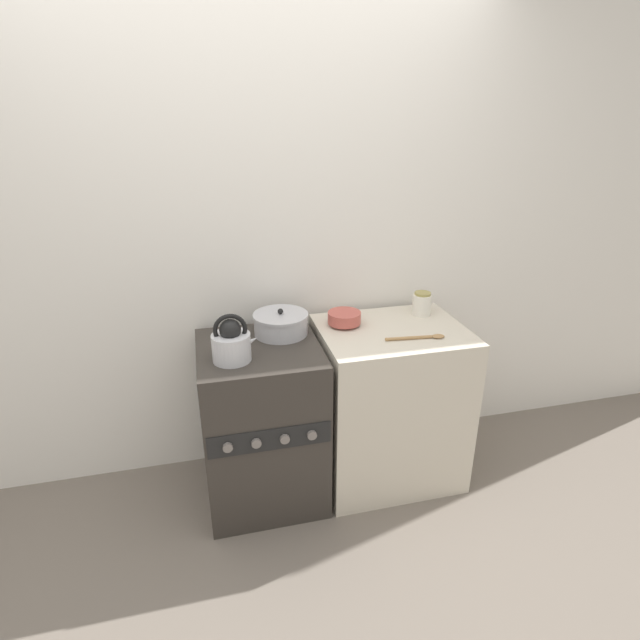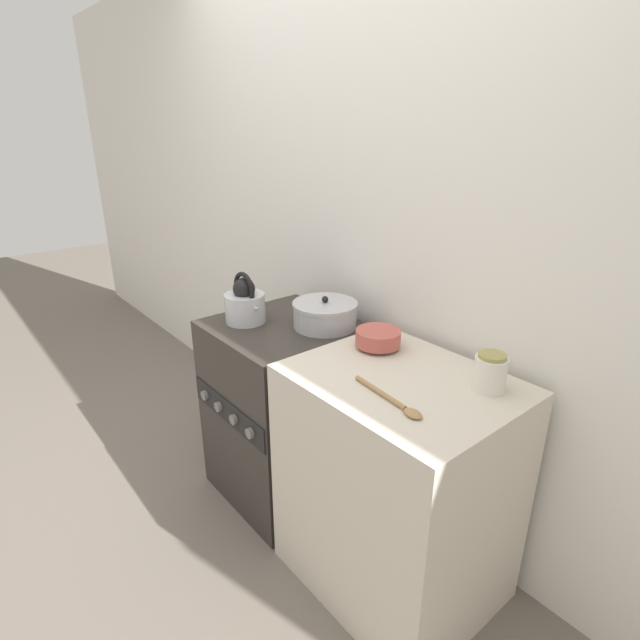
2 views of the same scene
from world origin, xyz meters
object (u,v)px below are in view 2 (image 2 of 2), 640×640
at_px(kettle, 245,303).
at_px(cooking_pot, 325,314).
at_px(storage_jar, 490,372).
at_px(enamel_bowl, 378,338).
at_px(stove, 285,409).

distance_m(kettle, cooking_pot, 0.35).
xyz_separation_m(kettle, storage_jar, (1.03, 0.26, -0.00)).
height_order(kettle, enamel_bowl, kettle).
relative_size(stove, storage_jar, 6.84).
height_order(stove, kettle, kettle).
bearing_deg(kettle, storage_jar, 14.17).
bearing_deg(kettle, stove, 38.71).
height_order(enamel_bowl, storage_jar, storage_jar).
bearing_deg(storage_jar, cooking_pot, -177.87).
xyz_separation_m(kettle, cooking_pot, (0.26, 0.23, -0.03)).
bearing_deg(cooking_pot, kettle, -138.26).
bearing_deg(stove, kettle, -141.29).
bearing_deg(cooking_pot, enamel_bowl, -2.45).
bearing_deg(enamel_bowl, kettle, -159.60).
distance_m(stove, storage_jar, 1.04).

